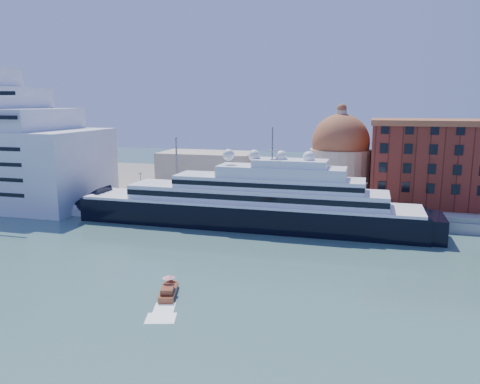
% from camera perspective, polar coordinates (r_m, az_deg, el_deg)
% --- Properties ---
extents(ground, '(400.00, 400.00, 0.00)m').
position_cam_1_polar(ground, '(94.21, -4.19, -7.54)').
color(ground, '#355D58').
rests_on(ground, ground).
extents(quay, '(180.00, 10.00, 2.50)m').
position_cam_1_polar(quay, '(125.21, 1.05, -2.28)').
color(quay, gray).
rests_on(quay, ground).
extents(land, '(260.00, 72.00, 2.00)m').
position_cam_1_polar(land, '(164.48, 4.63, 0.76)').
color(land, slate).
rests_on(land, ground).
extents(quay_fence, '(180.00, 0.10, 1.20)m').
position_cam_1_polar(quay_fence, '(120.55, 0.52, -1.89)').
color(quay_fence, slate).
rests_on(quay_fence, quay).
extents(superyacht, '(94.20, 13.06, 28.15)m').
position_cam_1_polar(superyacht, '(114.17, -0.55, -1.71)').
color(superyacht, black).
rests_on(superyacht, ground).
extents(service_barge, '(13.24, 4.80, 2.95)m').
position_cam_1_polar(service_barge, '(134.55, -19.83, -2.18)').
color(service_barge, white).
rests_on(service_barge, ground).
extents(water_taxi, '(4.12, 7.23, 3.26)m').
position_cam_1_polar(water_taxi, '(75.31, -8.72, -11.83)').
color(water_taxi, maroon).
rests_on(water_taxi, ground).
extents(warehouse, '(43.00, 19.00, 23.25)m').
position_cam_1_polar(warehouse, '(138.69, 24.41, 3.29)').
color(warehouse, maroon).
rests_on(warehouse, land).
extents(church, '(66.00, 18.00, 25.50)m').
position_cam_1_polar(church, '(145.04, 5.87, 3.35)').
color(church, beige).
rests_on(church, land).
extents(lamp_posts, '(120.80, 2.40, 18.00)m').
position_cam_1_polar(lamp_posts, '(125.65, -4.74, 1.72)').
color(lamp_posts, slate).
rests_on(lamp_posts, quay).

